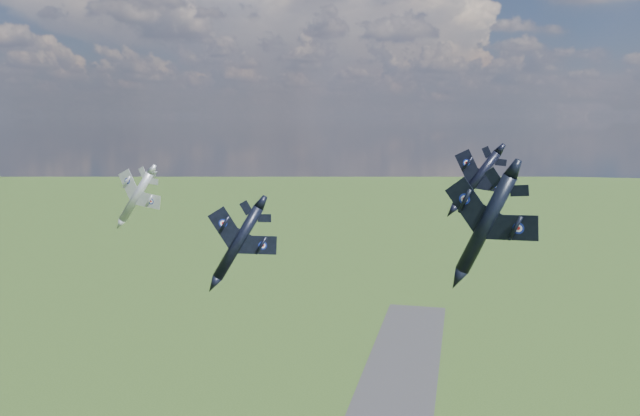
% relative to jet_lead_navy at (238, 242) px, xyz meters
% --- Properties ---
extents(jet_lead_navy, '(14.33, 16.88, 7.84)m').
position_rel_jet_lead_navy_xyz_m(jet_lead_navy, '(0.00, 0.00, 0.00)').
color(jet_lead_navy, black).
extents(jet_right_navy, '(14.79, 17.17, 7.03)m').
position_rel_jet_lead_navy_xyz_m(jet_right_navy, '(29.89, -11.91, 5.53)').
color(jet_right_navy, black).
extents(jet_high_navy, '(10.29, 14.06, 7.93)m').
position_rel_jet_lead_navy_xyz_m(jet_high_navy, '(29.48, 21.19, 6.60)').
color(jet_high_navy, black).
extents(jet_left_silver, '(10.32, 13.74, 7.57)m').
position_rel_jet_lead_navy_xyz_m(jet_left_silver, '(-22.03, 14.10, 3.48)').
color(jet_left_silver, '#9FA2AA').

